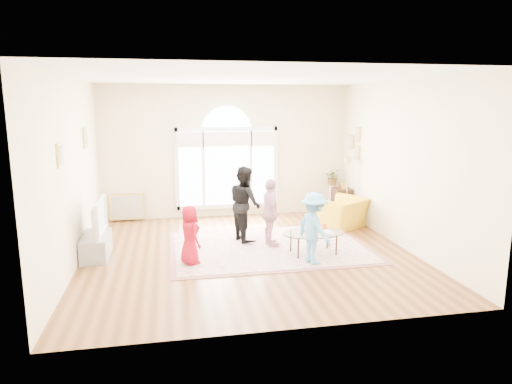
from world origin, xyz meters
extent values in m
plane|color=#542F14|center=(0.00, 0.00, 0.00)|extent=(6.00, 6.00, 0.00)
plane|color=beige|center=(0.00, 3.00, 1.60)|extent=(6.00, 0.00, 6.00)
plane|color=beige|center=(0.00, -3.00, 1.60)|extent=(6.00, 0.00, 6.00)
plane|color=beige|center=(-3.00, 0.00, 1.60)|extent=(0.00, 6.00, 6.00)
plane|color=beige|center=(3.00, 0.00, 1.60)|extent=(0.00, 6.00, 6.00)
plane|color=white|center=(0.00, 0.00, 3.20)|extent=(6.00, 6.00, 0.00)
cube|color=white|center=(0.00, 2.96, 0.25)|extent=(2.50, 0.08, 0.10)
cube|color=white|center=(0.00, 2.96, 2.15)|extent=(2.50, 0.08, 0.10)
cube|color=white|center=(-1.22, 2.96, 1.20)|extent=(0.10, 0.08, 2.00)
cube|color=white|center=(1.22, 2.96, 1.20)|extent=(0.10, 0.08, 2.00)
cube|color=#C6E2FF|center=(-0.90, 2.96, 1.20)|extent=(0.55, 0.02, 1.80)
cube|color=#C6E2FF|center=(0.90, 2.96, 1.20)|extent=(0.55, 0.02, 1.80)
cube|color=#C6E2FF|center=(0.00, 2.96, 1.20)|extent=(1.10, 0.02, 1.80)
cylinder|color=#C6E2FF|center=(0.00, 2.96, 2.10)|extent=(1.20, 0.02, 1.20)
cube|color=white|center=(-0.59, 2.95, 1.20)|extent=(0.07, 0.04, 1.80)
cube|color=white|center=(0.59, 2.95, 1.20)|extent=(0.07, 0.04, 1.80)
cube|color=white|center=(-0.90, 2.88, 1.92)|extent=(0.65, 0.12, 0.35)
cube|color=white|center=(0.00, 2.88, 1.92)|extent=(1.20, 0.12, 0.35)
cube|color=white|center=(0.90, 2.88, 1.92)|extent=(0.65, 0.12, 0.35)
cube|color=tan|center=(-2.98, 1.30, 2.10)|extent=(0.03, 0.34, 0.40)
cube|color=#ADA38E|center=(-2.96, 1.30, 2.10)|extent=(0.01, 0.28, 0.34)
cube|color=tan|center=(-2.98, -0.90, 2.00)|extent=(0.03, 0.30, 0.36)
cube|color=#ADA38E|center=(-2.96, -0.90, 2.00)|extent=(0.01, 0.24, 0.30)
cube|color=tan|center=(2.98, 2.05, 2.05)|extent=(0.03, 0.28, 0.34)
cube|color=#ADA38E|center=(2.96, 2.05, 2.05)|extent=(0.01, 0.22, 0.28)
cube|color=tan|center=(2.98, 2.05, 1.62)|extent=(0.03, 0.28, 0.34)
cube|color=#ADA38E|center=(2.96, 2.05, 1.62)|extent=(0.01, 0.22, 0.28)
cube|color=tan|center=(2.98, 2.40, 1.84)|extent=(0.03, 0.26, 0.32)
cube|color=#ADA38E|center=(2.96, 2.40, 1.84)|extent=(0.01, 0.20, 0.26)
cube|color=beige|center=(0.46, 0.27, 0.01)|extent=(3.60, 2.60, 0.02)
cube|color=#844F4D|center=(0.46, 0.27, 0.01)|extent=(3.80, 2.80, 0.01)
cube|color=gray|center=(-2.75, 0.30, 0.21)|extent=(0.45, 1.00, 0.42)
imported|color=black|center=(-2.75, 0.30, 0.74)|extent=(0.15, 1.11, 0.64)
cube|color=#56C0D2|center=(-2.66, 0.30, 0.74)|extent=(0.02, 0.91, 0.52)
ellipsoid|color=silver|center=(1.17, -0.29, 0.41)|extent=(1.20, 0.81, 0.02)
cylinder|color=black|center=(1.53, -0.06, 0.20)|extent=(0.03, 0.03, 0.40)
cylinder|color=black|center=(0.79, -0.11, 0.20)|extent=(0.03, 0.03, 0.40)
cylinder|color=black|center=(1.55, -0.48, 0.20)|extent=(0.03, 0.03, 0.40)
cylinder|color=black|center=(0.82, -0.53, 0.20)|extent=(0.03, 0.03, 0.40)
imported|color=#B2A58C|center=(1.01, -0.25, 0.43)|extent=(0.31, 0.35, 0.03)
imported|color=#B2A58C|center=(1.28, -0.37, 0.43)|extent=(0.25, 0.31, 0.02)
cylinder|color=#DC4814|center=(1.43, -0.17, 0.48)|extent=(0.07, 0.07, 0.12)
imported|color=gold|center=(2.36, 1.38, 0.34)|extent=(1.36, 1.32, 0.67)
cube|color=black|center=(2.78, 2.41, 0.35)|extent=(0.40, 0.50, 0.70)
cylinder|color=black|center=(2.72, 1.96, 0.01)|extent=(0.20, 0.20, 0.02)
cylinder|color=#C18E45|center=(2.72, 1.96, 0.68)|extent=(0.02, 0.02, 1.35)
cone|color=#CCB284|center=(2.72, 1.96, 1.40)|extent=(0.26, 0.26, 0.22)
cylinder|color=white|center=(2.70, 2.85, 0.35)|extent=(0.20, 0.20, 0.70)
imported|color=#33722D|center=(2.70, 2.85, 0.91)|extent=(0.49, 0.46, 0.43)
cube|color=tan|center=(-2.41, 2.90, 0.00)|extent=(0.80, 0.14, 0.62)
imported|color=#9F0B1E|center=(-1.09, -0.41, 0.53)|extent=(0.50, 0.59, 1.03)
imported|color=black|center=(0.07, 0.79, 0.78)|extent=(0.74, 0.86, 1.51)
imported|color=#DA9AB0|center=(0.49, 0.30, 0.68)|extent=(0.36, 0.79, 1.32)
imported|color=#5EACEA|center=(1.02, -0.78, 0.64)|extent=(0.70, 0.91, 1.25)
camera|label=1|loc=(-1.40, -8.04, 2.74)|focal=32.00mm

